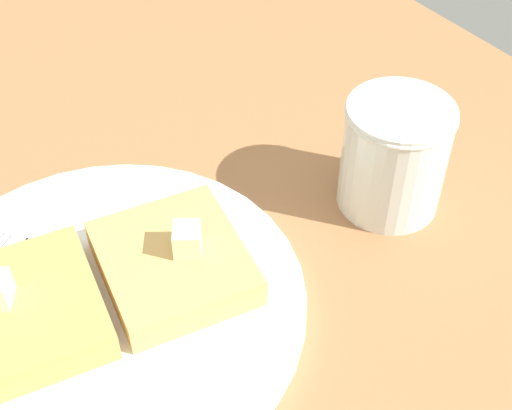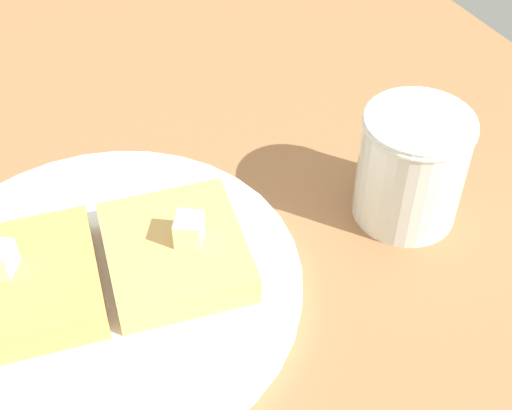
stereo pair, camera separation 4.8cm
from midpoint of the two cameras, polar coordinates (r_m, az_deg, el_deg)
table_surface at (r=54.10cm, az=-21.80°, el=-6.37°), size 100.91×100.91×2.89cm
plate at (r=48.49cm, az=-14.88°, el=-7.76°), size 26.60×26.60×1.07cm
toast_slice_left at (r=47.64cm, az=-9.49°, el=-4.73°), size 10.56×11.35×2.25cm
toast_slice_middle at (r=47.43cm, az=-21.04°, el=-8.33°), size 10.56×11.35×2.25cm
butter_pat_primary at (r=46.05cm, az=-8.49°, el=-2.88°), size 2.53×2.58×1.94cm
syrup_jar at (r=52.20cm, az=8.39°, el=3.46°), size 7.83×7.83×8.63cm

